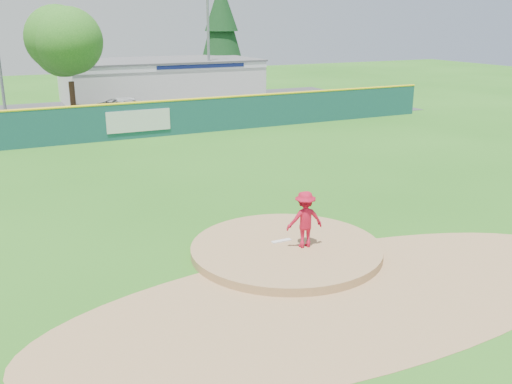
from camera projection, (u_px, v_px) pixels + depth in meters
name	position (u px, v px, depth m)	size (l,w,h in m)	color
ground	(286.00, 253.00, 16.47)	(120.00, 120.00, 0.00)	#286B19
pitchers_mound	(286.00, 253.00, 16.47)	(5.50, 5.50, 0.50)	#9E774C
pitching_rubber	(281.00, 241.00, 16.65)	(0.60, 0.15, 0.04)	white
infield_dirt_arc	(345.00, 297.00, 13.89)	(15.40, 15.40, 0.01)	#9E774C
parking_lot	(100.00, 115.00, 39.70)	(44.00, 16.00, 0.02)	#38383A
pitcher	(305.00, 219.00, 16.08)	(1.06, 0.61, 1.64)	#B40F2B
van	(130.00, 107.00, 38.78)	(2.19, 4.75, 1.32)	silver
pool_building_grp	(161.00, 80.00, 46.01)	(15.20, 8.20, 3.31)	silver
fence_banners	(18.00, 130.00, 29.17)	(16.11, 0.04, 1.20)	#52110B
outfield_fence	(131.00, 120.00, 31.64)	(40.00, 0.14, 2.07)	#164748
deciduous_tree	(68.00, 50.00, 35.81)	(5.60, 5.60, 7.36)	#382314
conifer_tree	(221.00, 29.00, 51.24)	(4.40, 4.40, 9.50)	#382314
light_pole_right	(208.00, 31.00, 43.55)	(1.75, 0.25, 10.00)	gray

